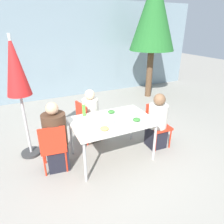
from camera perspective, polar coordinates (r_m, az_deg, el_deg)
ground_plane at (r=3.82m, az=0.00°, el=-12.57°), size 24.00×24.00×0.00m
building_facade at (r=6.82m, az=-14.60°, el=16.56°), size 10.00×0.20×3.00m
dining_table at (r=3.45m, az=0.00°, el=-3.15°), size 1.39×0.92×0.76m
chair_left at (r=3.35m, az=-16.40°, el=-9.00°), size 0.45×0.45×0.86m
person_left at (r=3.39m, az=-15.72°, el=-7.43°), size 0.38×0.38×1.19m
chair_right at (r=4.05m, az=12.70°, el=-2.64°), size 0.42×0.42×0.86m
person_right at (r=3.96m, az=12.78°, el=-3.04°), size 0.36×0.36×1.11m
chair_far at (r=4.09m, az=-7.40°, el=-1.98°), size 0.47×0.47×0.86m
person_far at (r=4.07m, az=-6.09°, el=-1.60°), size 0.34×0.34×1.12m
closed_umbrella at (r=3.58m, az=-25.82°, el=10.52°), size 0.39×0.39×2.15m
plate_0 at (r=3.38m, az=7.03°, el=-2.37°), size 0.24×0.24×0.07m
plate_1 at (r=3.66m, az=-0.21°, el=-0.13°), size 0.24×0.24×0.07m
plate_2 at (r=3.08m, az=-2.15°, el=-4.96°), size 0.25×0.25×0.07m
bottle at (r=3.57m, az=-8.03°, el=0.60°), size 0.06×0.06×0.24m
drinking_cup at (r=3.25m, az=-0.07°, el=-2.82°), size 0.08×0.08×0.10m
salad_bowl at (r=3.33m, az=-8.16°, el=-2.83°), size 0.18×0.18×0.05m
tree_behind_left at (r=6.68m, az=11.89°, el=25.98°), size 1.39×1.39×3.69m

